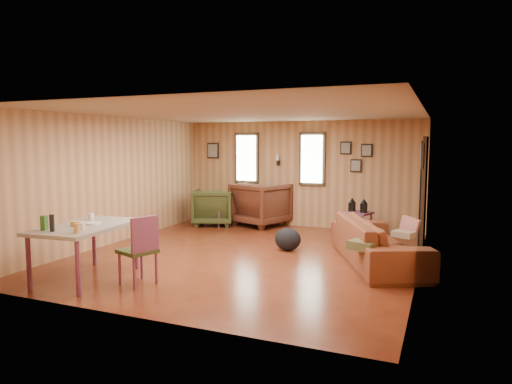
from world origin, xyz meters
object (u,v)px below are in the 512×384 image
at_px(end_table, 219,211).
at_px(recliner_green, 214,205).
at_px(side_table, 358,211).
at_px(dining_table, 85,230).
at_px(sofa, 378,234).
at_px(recliner_brown, 261,202).

bearing_deg(end_table, recliner_green, 162.48).
height_order(side_table, dining_table, dining_table).
bearing_deg(sofa, recliner_brown, 26.45).
relative_size(recliner_green, end_table, 1.50).
bearing_deg(end_table, recliner_brown, 22.94).
relative_size(recliner_green, side_table, 1.15).
distance_m(recliner_green, end_table, 0.20).
height_order(recliner_brown, side_table, recliner_brown).
height_order(recliner_brown, recliner_green, recliner_brown).
bearing_deg(recliner_green, sofa, 132.55).
relative_size(recliner_brown, recliner_green, 1.20).
bearing_deg(end_table, sofa, -27.60).
relative_size(recliner_brown, side_table, 1.38).
relative_size(sofa, recliner_green, 2.64).
bearing_deg(sofa, end_table, 38.00).
height_order(recliner_brown, end_table, recliner_brown).
bearing_deg(side_table, end_table, 178.34).
distance_m(recliner_brown, recliner_green, 1.12).
distance_m(recliner_green, dining_table, 4.49).
xyz_separation_m(recliner_brown, recliner_green, (-1.06, -0.34, -0.09)).
bearing_deg(side_table, recliner_green, 177.59).
relative_size(sofa, side_table, 3.03).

